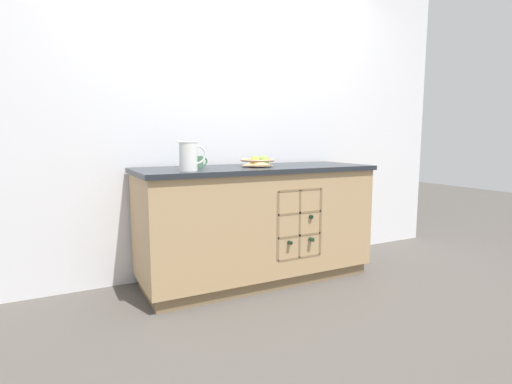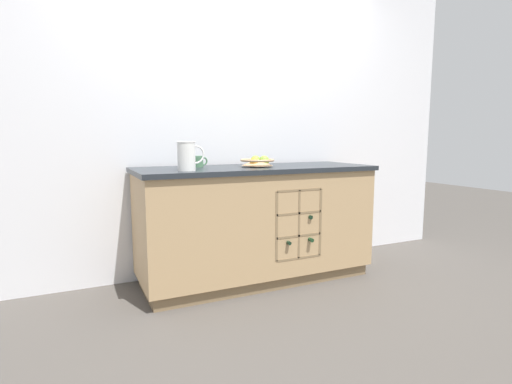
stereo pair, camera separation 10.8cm
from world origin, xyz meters
name	(u,v)px [view 2 (the right image)]	position (x,y,z in m)	size (l,w,h in m)	color
ground_plane	(256,279)	(0.00, 0.00, 0.00)	(14.00, 14.00, 0.00)	#4C4742
back_wall	(236,117)	(0.00, 0.38, 1.27)	(4.40, 0.06, 2.55)	white
kitchen_island	(256,223)	(0.00, 0.00, 0.45)	(1.81, 0.69, 0.89)	olive
fruit_bowl	(257,162)	(0.00, -0.02, 0.93)	(0.26, 0.26, 0.08)	tan
white_pitcher	(187,156)	(-0.58, -0.16, 0.99)	(0.19, 0.12, 0.19)	white
ceramic_mug	(198,161)	(-0.41, 0.13, 0.93)	(0.12, 0.08, 0.08)	#4C7A56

